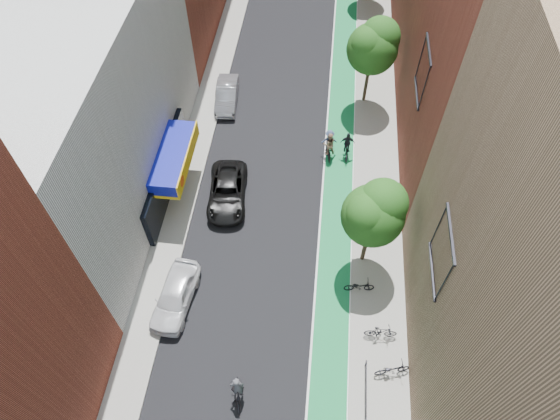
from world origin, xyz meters
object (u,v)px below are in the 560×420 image
(cyclist_lane_mid, at_px, (347,148))
(cyclist_lane_far, at_px, (329,144))
(parked_car_black, at_px, (227,192))
(cyclist_lead, at_px, (237,391))
(parked_car_white, at_px, (175,296))
(parked_car_silver, at_px, (227,95))
(cyclist_lane_near, at_px, (329,147))

(cyclist_lane_mid, bearing_deg, cyclist_lane_far, -6.13)
(parked_car_black, xyz_separation_m, cyclist_lead, (2.59, -12.22, 0.06))
(parked_car_white, height_order, cyclist_lane_mid, cyclist_lane_mid)
(parked_car_white, bearing_deg, parked_car_black, 83.91)
(parked_car_silver, bearing_deg, cyclist_lead, -83.40)
(cyclist_lead, xyz_separation_m, cyclist_lane_near, (3.61, 16.57, 0.17))
(parked_car_white, bearing_deg, cyclist_lane_near, 62.60)
(parked_car_silver, xyz_separation_m, cyclist_lane_mid, (9.04, -4.51, 0.02))
(parked_car_black, distance_m, cyclist_lane_near, 7.57)
(parked_car_white, bearing_deg, cyclist_lane_mid, 59.25)
(parked_car_silver, distance_m, cyclist_lane_mid, 10.10)
(cyclist_lead, relative_size, cyclist_lane_near, 1.07)
(cyclist_lane_near, bearing_deg, parked_car_silver, -44.25)
(cyclist_lane_far, bearing_deg, cyclist_lead, 67.92)
(parked_car_silver, relative_size, cyclist_lane_far, 2.16)
(cyclist_lane_near, xyz_separation_m, cyclist_lane_far, (0.00, 0.39, -0.06))
(parked_car_white, xyz_separation_m, cyclist_lane_far, (7.80, 12.26, 0.11))
(parked_car_black, relative_size, cyclist_lane_far, 2.53)
(cyclist_lead, bearing_deg, cyclist_lane_near, -113.58)
(cyclist_lane_far, bearing_deg, parked_car_silver, -39.47)
(parked_car_white, relative_size, cyclist_lane_mid, 2.25)
(cyclist_lane_mid, distance_m, cyclist_lane_far, 1.25)
(parked_car_black, height_order, cyclist_lane_near, cyclist_lane_near)
(cyclist_lane_near, xyz_separation_m, cyclist_lane_mid, (1.24, 0.27, -0.21))
(parked_car_black, distance_m, cyclist_lane_far, 7.80)
(parked_car_silver, xyz_separation_m, cyclist_lane_near, (7.80, -4.78, 0.22))
(parked_car_black, bearing_deg, cyclist_lane_mid, 26.35)
(parked_car_black, xyz_separation_m, cyclist_lane_far, (6.20, 4.73, 0.17))
(parked_car_black, bearing_deg, parked_car_silver, 94.48)
(parked_car_silver, xyz_separation_m, cyclist_lead, (4.19, -21.35, 0.06))
(cyclist_lane_far, bearing_deg, cyclist_lane_near, 79.95)
(parked_car_white, height_order, cyclist_lane_far, cyclist_lane_far)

